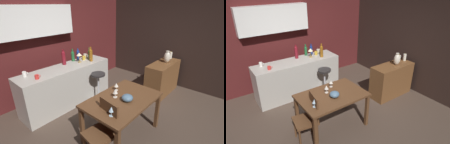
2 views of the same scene
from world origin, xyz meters
The scene contains 25 objects.
ground_plane centered at (0.00, 0.00, 0.00)m, with size 9.00×9.00×0.00m, color #47382D.
wall_kitchen_back centered at (-0.06, 2.08, 1.41)m, with size 5.20×0.33×2.60m.
wall_side_right centered at (2.55, 0.30, 1.30)m, with size 0.10×4.40×2.60m, color #33231E.
dining_table centered at (-0.07, -0.21, 0.65)m, with size 1.26×0.84×0.74m.
kitchen_counter centered at (-0.05, 1.37, 0.45)m, with size 2.10×0.60×0.90m, color #B2ADA3.
sideboard_cabinet centered at (1.83, -0.06, 0.41)m, with size 1.10×0.44×0.82m, color brown.
chair_near_window centered at (-0.61, -0.27, 0.50)m, with size 0.46×0.46×0.93m.
bar_stool centered at (0.42, 0.85, 0.39)m, with size 0.34×0.34×0.74m.
wine_glass_left centered at (-0.53, -0.37, 0.85)m, with size 0.07×0.07×0.15m.
wine_glass_right centered at (0.09, 0.05, 0.84)m, with size 0.08×0.08×0.14m.
wine_glass_center centered at (-0.11, -0.09, 0.85)m, with size 0.08×0.08×0.15m.
fruit_bowl centered at (-0.08, -0.31, 0.80)m, with size 0.18×0.18×0.11m, color slate.
wine_bottle_cobalt centered at (0.47, 1.58, 1.03)m, with size 0.07×0.07×0.28m.
wine_bottle_ruby centered at (0.03, 1.53, 1.07)m, with size 0.08×0.08×0.35m.
wine_bottle_amber centered at (0.59, 1.25, 1.06)m, with size 0.08×0.08×0.35m.
wine_bottle_olive centered at (0.68, 1.40, 1.02)m, with size 0.07×0.07×0.29m.
wine_bottle_green centered at (0.32, 1.59, 1.03)m, with size 0.08×0.08×0.29m.
cup_cream centered at (0.68, 1.56, 0.95)m, with size 0.13×0.09×0.10m.
cup_mustard centered at (0.55, 1.46, 0.95)m, with size 0.11×0.08×0.09m.
cup_red centered at (-0.76, 1.24, 0.94)m, with size 0.11×0.07×0.08m.
cup_white centered at (-0.86, 1.52, 0.95)m, with size 0.11×0.07×0.10m.
counter_lamp centered at (0.35, 1.38, 1.08)m, with size 0.13×0.13×0.24m.
pillar_candle_tall centered at (2.13, 0.03, 0.90)m, with size 0.08×0.08×0.18m.
pillar_candle_short centered at (2.29, -0.02, 0.91)m, with size 0.08×0.08×0.20m.
vase_ceramic_ivory centered at (1.90, -0.09, 0.96)m, with size 0.15×0.15×0.30m.
Camera 2 is at (-1.83, -2.90, 2.73)m, focal length 31.89 mm.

